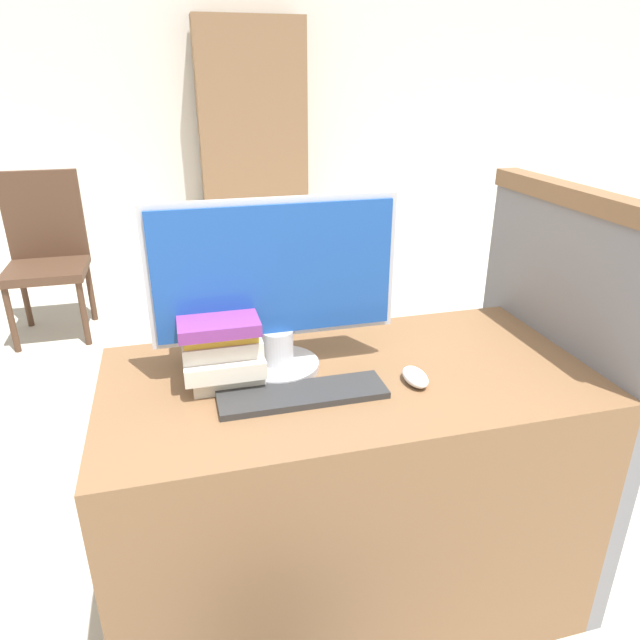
{
  "coord_description": "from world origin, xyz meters",
  "views": [
    {
      "loc": [
        -0.4,
        -0.9,
        1.45
      ],
      "look_at": [
        -0.08,
        0.28,
        0.92
      ],
      "focal_mm": 32.0,
      "sensor_mm": 36.0,
      "label": 1
    }
  ],
  "objects_px": {
    "monitor": "(276,285)",
    "book_stack": "(220,340)",
    "mouse": "(415,377)",
    "far_chair": "(46,249)",
    "keyboard": "(303,394)"
  },
  "relations": [
    {
      "from": "far_chair",
      "to": "keyboard",
      "type": "bearing_deg",
      "value": -63.76
    },
    {
      "from": "monitor",
      "to": "far_chair",
      "type": "bearing_deg",
      "value": 113.2
    },
    {
      "from": "mouse",
      "to": "far_chair",
      "type": "relative_size",
      "value": 0.11
    },
    {
      "from": "mouse",
      "to": "book_stack",
      "type": "relative_size",
      "value": 0.36
    },
    {
      "from": "keyboard",
      "to": "far_chair",
      "type": "height_order",
      "value": "far_chair"
    },
    {
      "from": "monitor",
      "to": "keyboard",
      "type": "xyz_separation_m",
      "value": [
        0.03,
        -0.15,
        -0.22
      ]
    },
    {
      "from": "monitor",
      "to": "mouse",
      "type": "xyz_separation_m",
      "value": [
        0.31,
        -0.16,
        -0.21
      ]
    },
    {
      "from": "monitor",
      "to": "keyboard",
      "type": "bearing_deg",
      "value": -79.47
    },
    {
      "from": "monitor",
      "to": "book_stack",
      "type": "height_order",
      "value": "monitor"
    },
    {
      "from": "monitor",
      "to": "book_stack",
      "type": "bearing_deg",
      "value": 173.05
    },
    {
      "from": "mouse",
      "to": "far_chair",
      "type": "bearing_deg",
      "value": 117.94
    },
    {
      "from": "keyboard",
      "to": "book_stack",
      "type": "relative_size",
      "value": 1.43
    },
    {
      "from": "keyboard",
      "to": "monitor",
      "type": "bearing_deg",
      "value": 100.53
    },
    {
      "from": "monitor",
      "to": "book_stack",
      "type": "xyz_separation_m",
      "value": [
        -0.14,
        0.02,
        -0.14
      ]
    },
    {
      "from": "keyboard",
      "to": "far_chair",
      "type": "relative_size",
      "value": 0.42
    }
  ]
}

